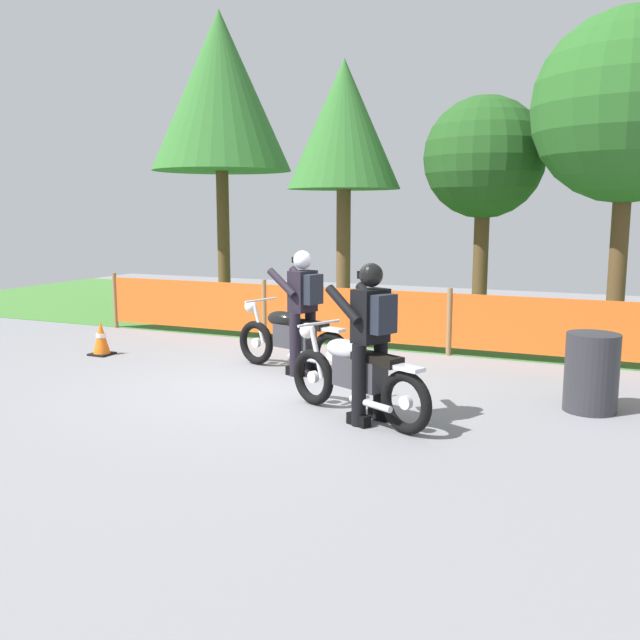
{
  "coord_description": "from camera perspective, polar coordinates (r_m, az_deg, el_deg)",
  "views": [
    {
      "loc": [
        3.95,
        -7.78,
        2.22
      ],
      "look_at": [
        0.65,
        -0.19,
        0.9
      ],
      "focal_mm": 38.6,
      "sensor_mm": 36.0,
      "label": 1
    }
  ],
  "objects": [
    {
      "name": "rider_lead",
      "position": [
        7.15,
        4.24,
        -1.17
      ],
      "size": [
        0.78,
        0.69,
        1.69
      ],
      "rotation": [
        0.0,
        0.0,
        2.7
      ],
      "color": "black",
      "rests_on": "ground"
    },
    {
      "name": "ground",
      "position": [
        9.0,
        -3.33,
        -5.29
      ],
      "size": [
        24.0,
        24.0,
        0.02
      ],
      "primitive_type": "cube",
      "color": "gray"
    },
    {
      "name": "tree_leftmost",
      "position": [
        16.08,
        -8.27,
        18.19
      ],
      "size": [
        3.1,
        3.1,
        6.54
      ],
      "color": "brown",
      "rests_on": "ground"
    },
    {
      "name": "traffic_cone",
      "position": [
        11.18,
        -17.69,
        -1.47
      ],
      "size": [
        0.32,
        0.32,
        0.53
      ],
      "color": "black",
      "rests_on": "ground"
    },
    {
      "name": "spare_drum",
      "position": [
        8.23,
        21.59,
        -4.07
      ],
      "size": [
        0.58,
        0.58,
        0.88
      ],
      "primitive_type": "cylinder",
      "color": "#2D2D33",
      "rests_on": "ground"
    },
    {
      "name": "rider_trailing",
      "position": [
        9.31,
        -1.41,
        1.24
      ],
      "size": [
        0.76,
        0.65,
        1.69
      ],
      "rotation": [
        0.0,
        0.0,
        2.86
      ],
      "color": "black",
      "rests_on": "ground"
    },
    {
      "name": "motorcycle_lead",
      "position": [
        7.4,
        2.94,
        -4.57
      ],
      "size": [
        1.92,
        1.03,
        0.98
      ],
      "rotation": [
        0.0,
        0.0,
        2.7
      ],
      "color": "black",
      "rests_on": "ground"
    },
    {
      "name": "tree_near_right",
      "position": [
        13.34,
        13.46,
        12.83
      ],
      "size": [
        2.23,
        2.23,
        4.3
      ],
      "color": "brown",
      "rests_on": "ground"
    },
    {
      "name": "tree_rightmost",
      "position": [
        12.18,
        24.19,
        15.72
      ],
      "size": [
        2.97,
        2.97,
        5.3
      ],
      "color": "brown",
      "rests_on": "ground"
    },
    {
      "name": "grass_verge",
      "position": [
        14.76,
        7.71,
        0.35
      ],
      "size": [
        24.0,
        7.35,
        0.01
      ],
      "primitive_type": "cube",
      "color": "#427A33",
      "rests_on": "ground"
    },
    {
      "name": "motorcycle_trailing",
      "position": [
        9.53,
        -2.41,
        -1.51
      ],
      "size": [
        2.0,
        0.81,
        0.97
      ],
      "rotation": [
        0.0,
        0.0,
        2.86
      ],
      "color": "black",
      "rests_on": "ground"
    },
    {
      "name": "tree_near_left",
      "position": [
        13.76,
        2.01,
        15.73
      ],
      "size": [
        2.21,
        2.21,
        5.09
      ],
      "color": "brown",
      "rests_on": "ground"
    },
    {
      "name": "barrier_fence",
      "position": [
        11.22,
        2.63,
        0.46
      ],
      "size": [
        9.74,
        0.08,
        1.05
      ],
      "color": "olive",
      "rests_on": "ground"
    }
  ]
}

